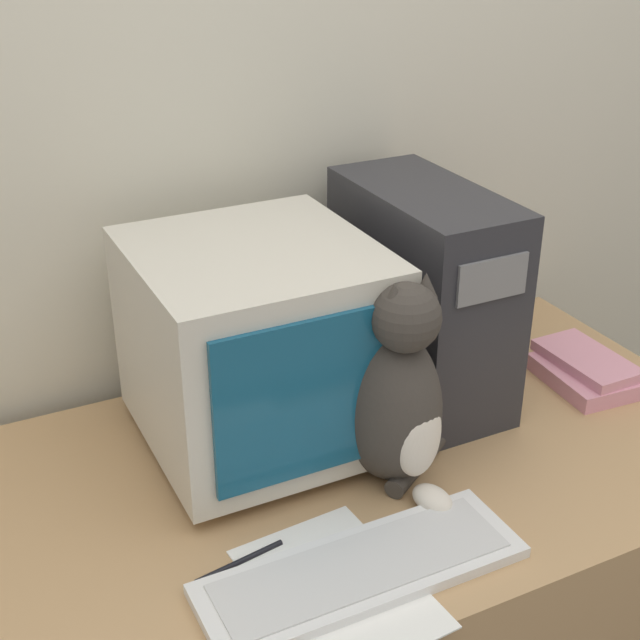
% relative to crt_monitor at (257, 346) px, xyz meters
% --- Properties ---
extents(wall_back, '(7.00, 0.05, 2.50)m').
position_rel_crt_monitor_xyz_m(wall_back, '(0.14, 0.32, 0.34)').
color(wall_back, beige).
rests_on(wall_back, ground_plane).
extents(desk, '(1.38, 0.77, 0.72)m').
position_rel_crt_monitor_xyz_m(desk, '(0.14, -0.13, -0.55)').
color(desk, tan).
rests_on(desk, ground_plane).
extents(crt_monitor, '(0.39, 0.41, 0.37)m').
position_rel_crt_monitor_xyz_m(crt_monitor, '(0.00, 0.00, 0.00)').
color(crt_monitor, beige).
rests_on(crt_monitor, desk).
extents(computer_tower, '(0.19, 0.41, 0.41)m').
position_rel_crt_monitor_xyz_m(computer_tower, '(0.34, 0.03, 0.01)').
color(computer_tower, '#28282D').
rests_on(computer_tower, desk).
extents(keyboard, '(0.48, 0.16, 0.02)m').
position_rel_crt_monitor_xyz_m(keyboard, '(-0.00, -0.38, -0.18)').
color(keyboard, silver).
rests_on(keyboard, desk).
extents(cat, '(0.27, 0.27, 0.37)m').
position_rel_crt_monitor_xyz_m(cat, '(0.15, -0.19, -0.04)').
color(cat, '#38332D').
rests_on(cat, desk).
extents(book_stack, '(0.17, 0.22, 0.05)m').
position_rel_crt_monitor_xyz_m(book_stack, '(0.66, -0.10, -0.17)').
color(book_stack, pink).
rests_on(book_stack, desk).
extents(pen, '(0.15, 0.03, 0.01)m').
position_rel_crt_monitor_xyz_m(pen, '(-0.15, -0.28, -0.19)').
color(pen, black).
rests_on(pen, desk).
extents(paper_sheet, '(0.23, 0.31, 0.00)m').
position_rel_crt_monitor_xyz_m(paper_sheet, '(-0.05, -0.39, -0.19)').
color(paper_sheet, white).
rests_on(paper_sheet, desk).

